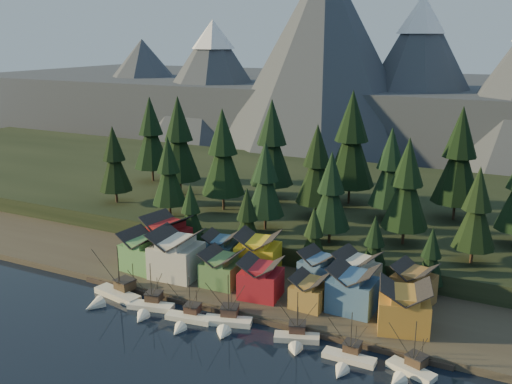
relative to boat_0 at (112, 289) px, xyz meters
The scene contains 44 objects.
ground 30.52m from the boat_0, 19.53° to the right, with size 500.00×500.00×0.00m, color black.
shore_strip 41.41m from the boat_0, 46.13° to the left, with size 400.00×50.00×1.50m, color #393229.
hillside 84.83m from the boat_0, 70.24° to the left, with size 420.00×100.00×6.00m, color black.
dock 29.42m from the boat_0, 12.45° to the left, with size 80.00×4.00×1.00m, color #40372D.
mountain_ridge 206.26m from the boat_0, 83.14° to the left, with size 560.00×190.00×90.00m.
boat_0 is the anchor object (origin of this frame).
boat_1 10.09m from the boat_0, ahead, with size 10.05×10.55×10.81m.
boat_2 19.73m from the boat_0, ahead, with size 9.80×10.46×9.94m.
boat_3 27.38m from the boat_0, ahead, with size 9.93×10.41×11.16m.
boat_4 41.70m from the boat_0, ahead, with size 8.96×9.46×10.45m.
boat_5 52.05m from the boat_0, ahead, with size 9.43×10.27×9.85m.
boat_6 62.09m from the boat_0, ahead, with size 8.87×9.36×10.38m.
house_front_0 14.12m from the boat_0, 97.67° to the left, with size 9.86×9.41×9.06m.
house_front_1 16.09m from the boat_0, 62.31° to the left, with size 10.83×10.44×10.57m.
house_front_2 23.63m from the boat_0, 37.44° to the left, with size 8.06×8.12×7.75m.
house_front_3 31.61m from the boat_0, 23.73° to the left, with size 8.91×8.57×8.25m.
house_front_4 41.58m from the boat_0, 18.22° to the left, with size 6.71×7.22×6.68m.
house_front_5 50.13m from the boat_0, 17.74° to the left, with size 9.11×8.33×9.30m.
house_front_6 59.70m from the boat_0, 11.86° to the left, with size 10.99×10.63×9.11m.
house_back_0 22.66m from the boat_0, 93.74° to the left, with size 11.11×10.81×10.43m.
house_back_1 26.82m from the boat_0, 60.35° to the left, with size 8.24×8.32×8.05m.
house_back_2 32.85m from the boat_0, 45.31° to the left, with size 10.34×9.70×9.76m.
house_back_3 44.45m from the boat_0, 31.84° to the left, with size 8.97×8.32×7.86m.
house_back_4 51.62m from the boat_0, 26.85° to the left, with size 9.58×9.31×9.03m.
house_back_5 62.45m from the boat_0, 22.18° to the left, with size 8.93×9.00×8.42m.
tree_hill_0 55.89m from the boat_0, 128.54° to the left, with size 9.86×9.86×22.97m.
tree_hill_1 64.93m from the boat_0, 110.24° to the left, with size 13.16×13.16×30.65m.
tree_hill_2 42.56m from the boat_0, 106.66° to the left, with size 9.58×9.58×22.31m.
tree_hill_3 53.53m from the boat_0, 91.52° to the left, with size 12.45×12.45×29.00m.
tree_hill_4 68.26m from the boat_0, 84.12° to the left, with size 13.06×13.06×30.43m.
tree_hill_5 46.11m from the boat_0, 67.28° to the left, with size 9.82×9.82×22.89m.
tree_hill_6 62.68m from the boat_0, 65.77° to the left, with size 11.04×11.04×25.71m.
tree_hill_7 53.72m from the boat_0, 47.49° to the left, with size 9.60×9.60×22.36m.
tree_hill_8 77.12m from the boat_0, 55.39° to the left, with size 10.79×10.79×25.13m.
tree_hill_9 69.95m from the boat_0, 41.50° to the left, with size 11.07×11.07×25.80m.
tree_hill_10 93.47m from the boat_0, 49.96° to the left, with size 13.17×13.17×30.68m.
tree_hill_11 79.20m from the boat_0, 30.85° to the left, with size 9.32×9.32×21.71m.
tree_hill_15 80.38m from the boat_0, 68.24° to the left, with size 14.30×14.30×33.32m.
tree_hill_16 80.76m from the boat_0, 120.10° to the left, with size 12.33×12.33×28.73m.
tree_shore_0 31.02m from the boat_0, 88.70° to the left, with size 7.34×7.34×17.09m.
tree_shore_1 35.33m from the boat_0, 60.79° to the left, with size 7.68×7.68×17.89m.
tree_shore_2 45.63m from the boat_0, 41.53° to the left, with size 6.64×6.64×15.47m.
tree_shore_3 56.76m from the boat_0, 32.03° to the left, with size 6.70×6.70×15.61m.
tree_shore_4 67.10m from the boat_0, 26.56° to the left, with size 6.29×6.29×14.66m.
Camera 1 is at (47.95, -74.89, 54.12)m, focal length 40.00 mm.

